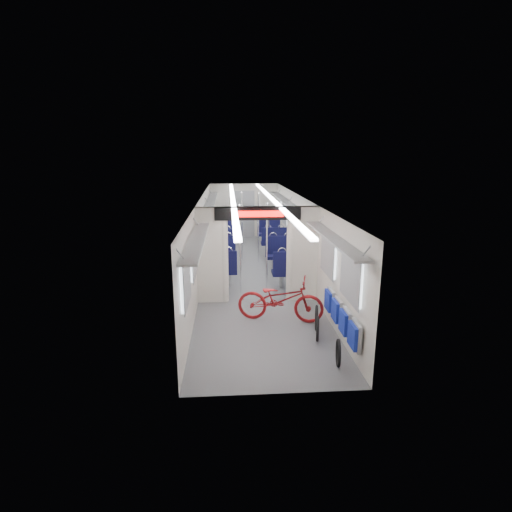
# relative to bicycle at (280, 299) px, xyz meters

# --- Properties ---
(carriage) EXTENTS (12.00, 12.02, 2.31)m
(carriage) POSITION_rel_bicycle_xyz_m (-0.40, 3.02, 1.02)
(carriage) COLOR #515456
(carriage) RESTS_ON ground
(bicycle) EXTENTS (1.94, 1.06, 0.97)m
(bicycle) POSITION_rel_bicycle_xyz_m (0.00, 0.00, 0.00)
(bicycle) COLOR maroon
(bicycle) RESTS_ON ground
(flip_bench) EXTENTS (0.12, 2.07, 0.47)m
(flip_bench) POSITION_rel_bicycle_xyz_m (0.96, -1.23, 0.10)
(flip_bench) COLOR gray
(flip_bench) RESTS_ON carriage
(bike_hoop_a) EXTENTS (0.13, 0.48, 0.48)m
(bike_hoop_a) POSITION_rel_bicycle_xyz_m (0.72, -1.98, -0.27)
(bike_hoop_a) COLOR black
(bike_hoop_a) RESTS_ON ground
(bike_hoop_b) EXTENTS (0.16, 0.49, 0.49)m
(bike_hoop_b) POSITION_rel_bicycle_xyz_m (0.59, -1.02, -0.26)
(bike_hoop_b) COLOR black
(bike_hoop_b) RESTS_ON ground
(bike_hoop_c) EXTENTS (0.15, 0.53, 0.53)m
(bike_hoop_c) POSITION_rel_bicycle_xyz_m (0.67, -0.54, -0.24)
(bike_hoop_c) COLOR black
(bike_hoop_c) RESTS_ON ground
(seat_bay_near_left) EXTENTS (0.93, 2.16, 1.13)m
(seat_bay_near_left) POSITION_rel_bicycle_xyz_m (-1.33, 3.35, 0.07)
(seat_bay_near_left) COLOR black
(seat_bay_near_left) RESTS_ON ground
(seat_bay_near_right) EXTENTS (0.94, 2.20, 1.14)m
(seat_bay_near_right) POSITION_rel_bicycle_xyz_m (0.54, 3.12, 0.08)
(seat_bay_near_right) COLOR black
(seat_bay_near_right) RESTS_ON ground
(seat_bay_far_left) EXTENTS (0.89, 1.97, 1.07)m
(seat_bay_far_left) POSITION_rel_bicycle_xyz_m (-1.33, 6.79, 0.05)
(seat_bay_far_left) COLOR black
(seat_bay_far_left) RESTS_ON ground
(seat_bay_far_right) EXTENTS (0.91, 2.09, 1.11)m
(seat_bay_far_right) POSITION_rel_bicycle_xyz_m (0.54, 6.82, 0.06)
(seat_bay_far_right) COLOR black
(seat_bay_far_right) RESTS_ON ground
(stanchion_near_left) EXTENTS (0.04, 0.04, 2.30)m
(stanchion_near_left) POSITION_rel_bicycle_xyz_m (-0.79, 1.87, 0.67)
(stanchion_near_left) COLOR silver
(stanchion_near_left) RESTS_ON ground
(stanchion_near_right) EXTENTS (0.04, 0.04, 2.30)m
(stanchion_near_right) POSITION_rel_bicycle_xyz_m (-0.10, 2.08, 0.67)
(stanchion_near_right) COLOR silver
(stanchion_near_right) RESTS_ON ground
(stanchion_far_left) EXTENTS (0.04, 0.04, 2.30)m
(stanchion_far_left) POSITION_rel_bicycle_xyz_m (-0.62, 5.22, 0.67)
(stanchion_far_left) COLOR silver
(stanchion_far_left) RESTS_ON ground
(stanchion_far_right) EXTENTS (0.04, 0.04, 2.30)m
(stanchion_far_right) POSITION_rel_bicycle_xyz_m (-0.10, 4.90, 0.67)
(stanchion_far_right) COLOR silver
(stanchion_far_right) RESTS_ON ground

